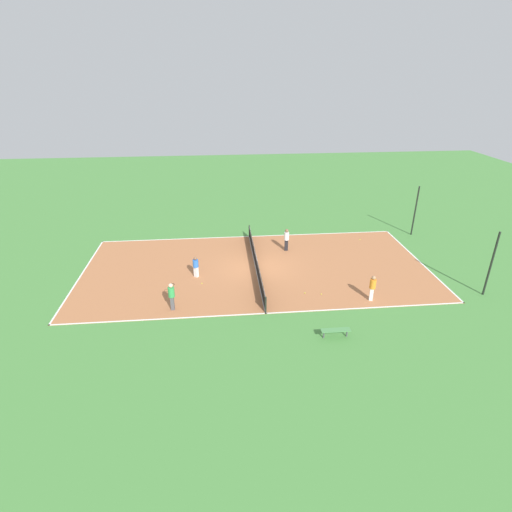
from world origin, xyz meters
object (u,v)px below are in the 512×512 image
object	(u,v)px
player_near_blue	(196,266)
tennis_ball_right_alley	(202,283)
tennis_ball_far_baseline	(305,293)
player_center_orange	(373,286)
tennis_ball_near_net	(360,240)
fence_post_back_right	(491,264)
tennis_ball_midcourt	(321,294)
tennis_net	(256,261)
player_far_green	(172,295)
player_far_white	(286,238)
bench	(336,331)
fence_post_back_left	(415,211)

from	to	relation	value
player_near_blue	tennis_ball_right_alley	distance (m)	1.33
player_near_blue	tennis_ball_far_baseline	size ratio (longest dim) A/B	20.76
player_near_blue	player_center_orange	xyz separation A→B (m)	(3.92, 10.30, 0.11)
tennis_ball_near_net	fence_post_back_right	size ratio (longest dim) A/B	0.02
tennis_ball_far_baseline	fence_post_back_right	distance (m)	10.90
tennis_ball_midcourt	tennis_ball_right_alley	bearing A→B (deg)	-105.79
tennis_net	player_far_green	bearing A→B (deg)	-47.61
player_far_white	tennis_net	bearing A→B (deg)	52.95
player_near_blue	bench	bearing A→B (deg)	-7.41
tennis_ball_far_baseline	player_near_blue	bearing A→B (deg)	-113.20
player_far_green	player_far_white	size ratio (longest dim) A/B	0.97
player_near_blue	tennis_ball_far_baseline	world-z (taller)	player_near_blue
tennis_ball_near_net	player_near_blue	bearing A→B (deg)	-68.73
bench	tennis_ball_near_net	bearing A→B (deg)	65.87
tennis_net	fence_post_back_left	xyz separation A→B (m)	(-4.83, 13.27, 1.50)
player_near_blue	tennis_ball_midcourt	size ratio (longest dim) A/B	20.76
tennis_net	tennis_ball_far_baseline	world-z (taller)	tennis_net
bench	player_far_white	bearing A→B (deg)	93.80
player_far_white	tennis_ball_midcourt	bearing A→B (deg)	105.22
tennis_ball_midcourt	tennis_ball_far_baseline	bearing A→B (deg)	-103.37
tennis_ball_right_alley	tennis_ball_near_net	size ratio (longest dim) A/B	1.00
player_center_orange	fence_post_back_right	bearing A→B (deg)	-68.84
tennis_ball_far_baseline	fence_post_back_right	xyz separation A→B (m)	(1.10, 10.66, 1.97)
player_center_orange	tennis_ball_near_net	distance (m)	9.21
bench	player_center_orange	distance (m)	4.53
player_far_green	tennis_ball_right_alley	distance (m)	3.31
fence_post_back_left	tennis_ball_near_net	bearing A→B (deg)	-80.07
tennis_ball_midcourt	player_center_orange	bearing A→B (deg)	72.54
player_center_orange	tennis_net	bearing A→B (deg)	73.84
bench	player_near_blue	size ratio (longest dim) A/B	1.06
tennis_ball_far_baseline	fence_post_back_right	size ratio (longest dim) A/B	0.02
player_far_green	tennis_ball_far_baseline	xyz separation A→B (m)	(-0.98, 7.77, -0.91)
tennis_net	tennis_ball_midcourt	size ratio (longest dim) A/B	164.77
tennis_ball_right_alley	tennis_ball_far_baseline	xyz separation A→B (m)	(1.80, 6.22, 0.00)
player_far_green	fence_post_back_left	xyz separation A→B (m)	(-9.55, 18.43, 1.06)
tennis_net	tennis_ball_near_net	distance (m)	9.58
player_near_blue	tennis_ball_right_alley	xyz separation A→B (m)	(1.03, 0.38, -0.75)
tennis_ball_far_baseline	fence_post_back_left	bearing A→B (deg)	128.78
tennis_ball_midcourt	fence_post_back_right	bearing A→B (deg)	84.85
tennis_ball_near_net	fence_post_back_left	distance (m)	5.06
player_center_orange	player_near_blue	bearing A→B (deg)	90.43
fence_post_back_left	fence_post_back_right	world-z (taller)	same
tennis_net	tennis_ball_right_alley	bearing A→B (deg)	-61.89
tennis_ball_far_baseline	fence_post_back_left	xyz separation A→B (m)	(-8.57, 10.66, 1.97)
tennis_ball_right_alley	tennis_ball_far_baseline	distance (m)	6.47
tennis_ball_midcourt	fence_post_back_left	world-z (taller)	fence_post_back_left
player_near_blue	player_far_white	world-z (taller)	player_far_white
player_near_blue	tennis_ball_near_net	bearing A→B (deg)	58.76
player_far_green	tennis_ball_midcourt	distance (m)	8.80
bench	player_center_orange	bearing A→B (deg)	47.01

